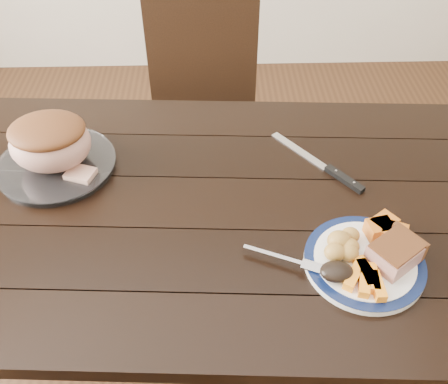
{
  "coord_description": "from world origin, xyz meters",
  "views": [
    {
      "loc": [
        0.06,
        -0.88,
        1.63
      ],
      "look_at": [
        0.08,
        -0.02,
        0.8
      ],
      "focal_mm": 40.0,
      "sensor_mm": 36.0,
      "label": 1
    }
  ],
  "objects_px": {
    "chair_far": "(208,108)",
    "dinner_plate": "(364,263)",
    "pork_slice": "(395,253)",
    "dining_table": "(193,227)",
    "serving_platter": "(57,166)",
    "roast_joint": "(50,143)",
    "carving_knife": "(333,171)",
    "fork": "(288,260)"
  },
  "relations": [
    {
      "from": "chair_far",
      "to": "dinner_plate",
      "type": "relative_size",
      "value": 3.54
    },
    {
      "from": "dinner_plate",
      "to": "pork_slice",
      "type": "relative_size",
      "value": 2.53
    },
    {
      "from": "dining_table",
      "to": "serving_platter",
      "type": "xyz_separation_m",
      "value": [
        -0.36,
        0.14,
        0.1
      ]
    },
    {
      "from": "roast_joint",
      "to": "carving_knife",
      "type": "height_order",
      "value": "roast_joint"
    },
    {
      "from": "dining_table",
      "to": "pork_slice",
      "type": "distance_m",
      "value": 0.51
    },
    {
      "from": "serving_platter",
      "to": "pork_slice",
      "type": "bearing_deg",
      "value": -23.66
    },
    {
      "from": "chair_far",
      "to": "roast_joint",
      "type": "relative_size",
      "value": 4.51
    },
    {
      "from": "dinner_plate",
      "to": "fork",
      "type": "xyz_separation_m",
      "value": [
        -0.17,
        0.0,
        0.01
      ]
    },
    {
      "from": "chair_far",
      "to": "carving_knife",
      "type": "xyz_separation_m",
      "value": [
        0.33,
        -0.64,
        0.23
      ]
    },
    {
      "from": "fork",
      "to": "carving_knife",
      "type": "height_order",
      "value": "fork"
    },
    {
      "from": "fork",
      "to": "carving_knife",
      "type": "bearing_deg",
      "value": 85.58
    },
    {
      "from": "roast_joint",
      "to": "chair_far",
      "type": "bearing_deg",
      "value": 56.37
    },
    {
      "from": "dining_table",
      "to": "roast_joint",
      "type": "relative_size",
      "value": 8.0
    },
    {
      "from": "chair_far",
      "to": "fork",
      "type": "relative_size",
      "value": 5.45
    },
    {
      "from": "dinner_plate",
      "to": "serving_platter",
      "type": "bearing_deg",
      "value": 155.01
    },
    {
      "from": "fork",
      "to": "roast_joint",
      "type": "bearing_deg",
      "value": 172.08
    },
    {
      "from": "roast_joint",
      "to": "dinner_plate",
      "type": "bearing_deg",
      "value": -24.99
    },
    {
      "from": "serving_platter",
      "to": "fork",
      "type": "distance_m",
      "value": 0.67
    },
    {
      "from": "serving_platter",
      "to": "carving_knife",
      "type": "height_order",
      "value": "serving_platter"
    },
    {
      "from": "pork_slice",
      "to": "fork",
      "type": "distance_m",
      "value": 0.23
    },
    {
      "from": "chair_far",
      "to": "dinner_plate",
      "type": "xyz_separation_m",
      "value": [
        0.34,
        -0.95,
        0.23
      ]
    },
    {
      "from": "pork_slice",
      "to": "carving_knife",
      "type": "bearing_deg",
      "value": 102.78
    },
    {
      "from": "dining_table",
      "to": "fork",
      "type": "height_order",
      "value": "fork"
    },
    {
      "from": "serving_platter",
      "to": "fork",
      "type": "xyz_separation_m",
      "value": [
        0.57,
        -0.34,
        0.01
      ]
    },
    {
      "from": "dining_table",
      "to": "serving_platter",
      "type": "height_order",
      "value": "serving_platter"
    },
    {
      "from": "dinner_plate",
      "to": "carving_knife",
      "type": "bearing_deg",
      "value": 92.21
    },
    {
      "from": "serving_platter",
      "to": "pork_slice",
      "type": "relative_size",
      "value": 2.91
    },
    {
      "from": "carving_knife",
      "to": "fork",
      "type": "bearing_deg",
      "value": -65.64
    },
    {
      "from": "fork",
      "to": "carving_knife",
      "type": "xyz_separation_m",
      "value": [
        0.16,
        0.3,
        -0.01
      ]
    },
    {
      "from": "pork_slice",
      "to": "fork",
      "type": "relative_size",
      "value": 0.61
    },
    {
      "from": "dining_table",
      "to": "chair_far",
      "type": "bearing_deg",
      "value": 86.91
    },
    {
      "from": "dining_table",
      "to": "fork",
      "type": "xyz_separation_m",
      "value": [
        0.21,
        -0.2,
        0.11
      ]
    },
    {
      "from": "chair_far",
      "to": "carving_knife",
      "type": "relative_size",
      "value": 3.52
    },
    {
      "from": "serving_platter",
      "to": "roast_joint",
      "type": "relative_size",
      "value": 1.47
    },
    {
      "from": "chair_far",
      "to": "fork",
      "type": "xyz_separation_m",
      "value": [
        0.17,
        -0.94,
        0.25
      ]
    },
    {
      "from": "chair_far",
      "to": "dinner_plate",
      "type": "height_order",
      "value": "chair_far"
    },
    {
      "from": "chair_far",
      "to": "roast_joint",
      "type": "height_order",
      "value": "chair_far"
    },
    {
      "from": "pork_slice",
      "to": "dining_table",
      "type": "bearing_deg",
      "value": 154.17
    },
    {
      "from": "serving_platter",
      "to": "dinner_plate",
      "type": "bearing_deg",
      "value": -24.99
    },
    {
      "from": "fork",
      "to": "pork_slice",
      "type": "bearing_deg",
      "value": 20.86
    },
    {
      "from": "roast_joint",
      "to": "pork_slice",
      "type": "bearing_deg",
      "value": -23.66
    },
    {
      "from": "dining_table",
      "to": "pork_slice",
      "type": "bearing_deg",
      "value": -25.83
    }
  ]
}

